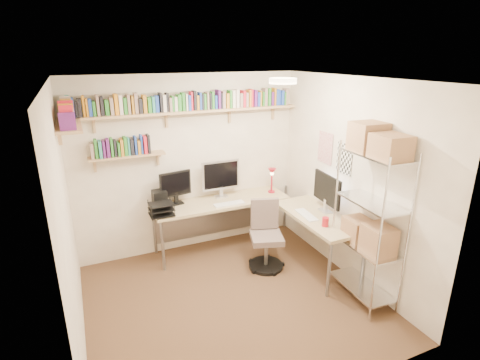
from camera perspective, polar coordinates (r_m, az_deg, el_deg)
ground at (r=4.60m, az=-1.24°, el=-17.84°), size 3.20×3.20×0.00m
room_shell at (r=3.89m, az=-1.35°, el=0.87°), size 3.24×3.04×2.52m
wall_shelves at (r=4.87m, az=-12.17°, el=9.89°), size 3.12×1.09×0.80m
corner_desk at (r=5.17m, az=-0.43°, el=-3.95°), size 2.32×1.96×1.31m
office_chair at (r=5.06m, az=3.95°, el=-9.04°), size 0.51×0.52×0.92m
wire_rack at (r=4.27m, az=19.56°, el=-1.94°), size 0.43×0.82×2.05m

